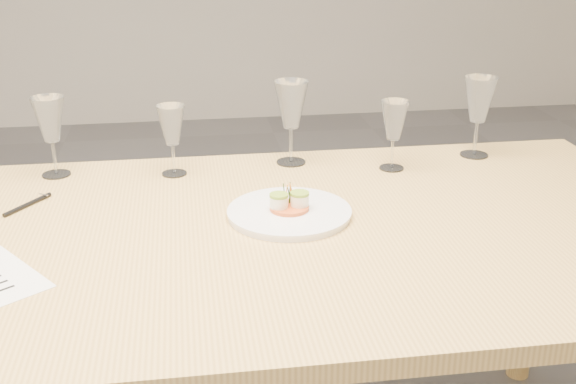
{
  "coord_description": "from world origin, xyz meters",
  "views": [
    {
      "loc": [
        0.09,
        -1.4,
        1.39
      ],
      "look_at": [
        0.31,
        0.08,
        0.8
      ],
      "focal_mm": 45.0,
      "sensor_mm": 36.0,
      "label": 1
    }
  ],
  "objects": [
    {
      "name": "wine_glass_3",
      "position": [
        0.62,
        0.33,
        0.88
      ],
      "size": [
        0.07,
        0.07,
        0.18
      ],
      "color": "white",
      "rests_on": "dining_table"
    },
    {
      "name": "ballpoint_pen",
      "position": [
        -0.27,
        0.2,
        0.76
      ],
      "size": [
        0.09,
        0.12,
        0.01
      ],
      "rotation": [
        0.0,
        0.0,
        0.96
      ],
      "color": "black",
      "rests_on": "dining_table"
    },
    {
      "name": "wine_glass_2",
      "position": [
        0.37,
        0.41,
        0.91
      ],
      "size": [
        0.09,
        0.09,
        0.22
      ],
      "color": "white",
      "rests_on": "dining_table"
    },
    {
      "name": "wine_glass_1",
      "position": [
        0.06,
        0.37,
        0.88
      ],
      "size": [
        0.07,
        0.07,
        0.18
      ],
      "color": "white",
      "rests_on": "dining_table"
    },
    {
      "name": "dining_table",
      "position": [
        0.0,
        0.0,
        0.68
      ],
      "size": [
        2.4,
        1.0,
        0.75
      ],
      "color": "#DDB160",
      "rests_on": "ground"
    },
    {
      "name": "dinner_plate",
      "position": [
        0.31,
        0.06,
        0.76
      ],
      "size": [
        0.28,
        0.28,
        0.07
      ],
      "rotation": [
        0.0,
        0.0,
        0.33
      ],
      "color": "white",
      "rests_on": "dining_table"
    },
    {
      "name": "wine_glass_0",
      "position": [
        -0.24,
        0.4,
        0.89
      ],
      "size": [
        0.08,
        0.08,
        0.2
      ],
      "color": "white",
      "rests_on": "dining_table"
    },
    {
      "name": "wine_glass_4",
      "position": [
        0.88,
        0.4,
        0.9
      ],
      "size": [
        0.09,
        0.09,
        0.22
      ],
      "color": "white",
      "rests_on": "dining_table"
    }
  ]
}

